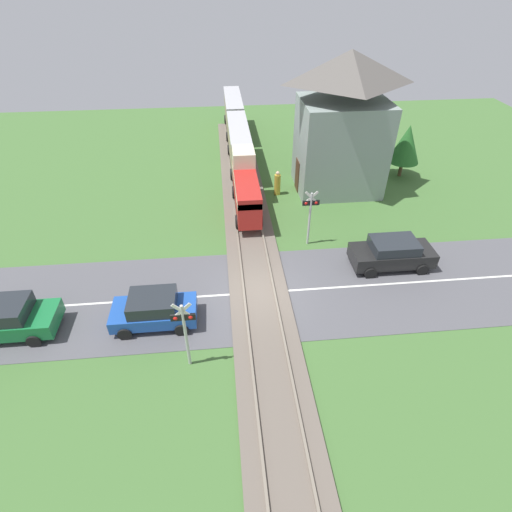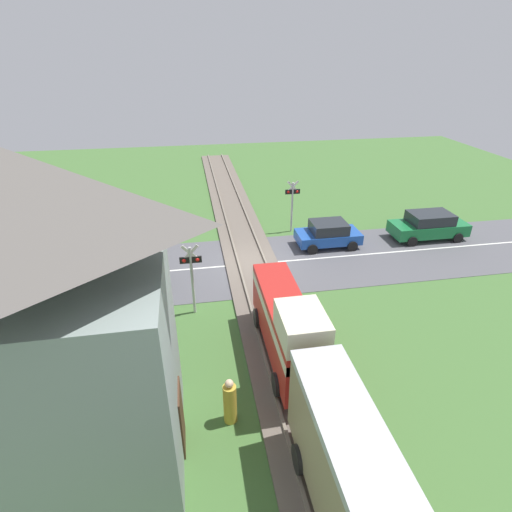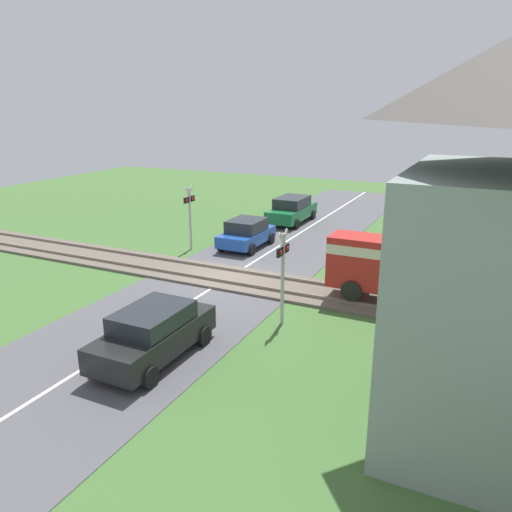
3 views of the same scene
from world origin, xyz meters
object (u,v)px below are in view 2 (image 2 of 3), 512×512
at_px(crossing_signal_west_approach, 292,200).
at_px(crossing_signal_east_approach, 192,271).
at_px(station_building, 52,339).
at_px(car_far_side, 109,276).
at_px(car_near_crossing, 328,234).
at_px(pedestrian_by_station, 230,402).
at_px(car_behind_queue, 429,225).

bearing_deg(crossing_signal_west_approach, crossing_signal_east_approach, 50.77).
bearing_deg(crossing_signal_west_approach, station_building, 56.10).
distance_m(car_far_side, crossing_signal_east_approach, 4.71).
height_order(car_near_crossing, crossing_signal_east_approach, crossing_signal_east_approach).
xyz_separation_m(crossing_signal_east_approach, pedestrian_by_station, (-0.87, 5.94, -1.33)).
distance_m(car_behind_queue, station_building, 21.27).
xyz_separation_m(car_behind_queue, station_building, (17.37, 11.79, 3.41)).
bearing_deg(car_near_crossing, pedestrian_by_station, 58.20).
bearing_deg(car_behind_queue, car_far_side, 9.11).
distance_m(crossing_signal_west_approach, pedestrian_by_station, 14.72).
xyz_separation_m(car_behind_queue, pedestrian_by_station, (13.23, 11.22, -0.08)).
distance_m(car_near_crossing, car_far_side, 12.03).
xyz_separation_m(car_near_crossing, crossing_signal_west_approach, (1.55, -2.40, 1.31)).
xyz_separation_m(car_near_crossing, car_far_side, (11.68, 2.88, 0.05)).
relative_size(crossing_signal_east_approach, pedestrian_by_station, 1.97).
distance_m(car_far_side, pedestrian_by_station, 9.59).
bearing_deg(car_far_side, car_near_crossing, -166.15).
distance_m(station_building, pedestrian_by_station, 5.44).
relative_size(car_near_crossing, car_behind_queue, 0.81).
xyz_separation_m(car_far_side, car_behind_queue, (-17.95, -2.88, 0.02)).
xyz_separation_m(car_far_side, pedestrian_by_station, (-4.72, 8.34, -0.07)).
bearing_deg(station_building, car_behind_queue, -145.82).
relative_size(car_near_crossing, crossing_signal_west_approach, 1.11).
bearing_deg(car_behind_queue, station_building, 34.18).
bearing_deg(crossing_signal_west_approach, car_behind_queue, 162.93).
height_order(car_far_side, crossing_signal_east_approach, crossing_signal_east_approach).
bearing_deg(car_far_side, pedestrian_by_station, 119.51).
height_order(car_behind_queue, crossing_signal_east_approach, crossing_signal_east_approach).
distance_m(car_far_side, crossing_signal_west_approach, 11.49).
height_order(car_behind_queue, pedestrian_by_station, pedestrian_by_station).
height_order(car_near_crossing, car_far_side, car_far_side).
height_order(crossing_signal_west_approach, station_building, station_building).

